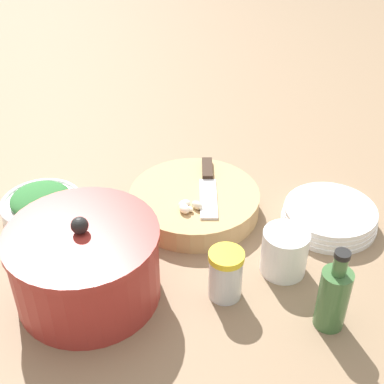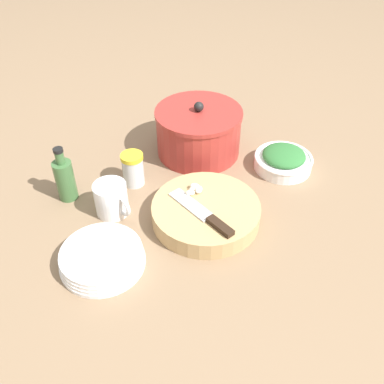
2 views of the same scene
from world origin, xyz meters
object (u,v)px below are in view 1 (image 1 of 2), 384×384
(spice_jar, at_px, (226,274))
(plate_stack, at_px, (329,216))
(garlic_cloves, at_px, (188,207))
(stock_pot, at_px, (86,264))
(coffee_mug, at_px, (284,251))
(cutting_board, at_px, (194,202))
(oil_bottle, at_px, (333,296))
(herb_bowl, at_px, (42,205))
(chef_knife, at_px, (208,184))

(spice_jar, xyz_separation_m, plate_stack, (-0.11, -0.27, -0.03))
(garlic_cloves, height_order, stock_pot, stock_pot)
(spice_jar, xyz_separation_m, coffee_mug, (-0.07, -0.10, -0.00))
(cutting_board, distance_m, oil_bottle, 0.37)
(herb_bowl, relative_size, spice_jar, 1.77)
(herb_bowl, xyz_separation_m, oil_bottle, (-0.60, 0.02, 0.03))
(chef_knife, bearing_deg, herb_bowl, 7.06)
(chef_knife, height_order, coffee_mug, coffee_mug)
(cutting_board, distance_m, coffee_mug, 0.23)
(cutting_board, relative_size, stock_pot, 1.06)
(cutting_board, xyz_separation_m, plate_stack, (-0.26, -0.08, -0.00))
(cutting_board, relative_size, coffee_mug, 2.48)
(garlic_cloves, relative_size, plate_stack, 0.27)
(stock_pot, bearing_deg, plate_stack, -131.12)
(garlic_cloves, distance_m, coffee_mug, 0.21)
(herb_bowl, xyz_separation_m, spice_jar, (-0.42, 0.04, 0.02))
(garlic_cloves, relative_size, oil_bottle, 0.33)
(coffee_mug, bearing_deg, spice_jar, 56.32)
(chef_knife, bearing_deg, spice_jar, 95.11)
(cutting_board, xyz_separation_m, garlic_cloves, (-0.01, 0.06, 0.03))
(garlic_cloves, height_order, coffee_mug, coffee_mug)
(herb_bowl, xyz_separation_m, coffee_mug, (-0.49, -0.06, 0.02))
(spice_jar, bearing_deg, coffee_mug, -123.68)
(spice_jar, xyz_separation_m, stock_pot, (0.21, 0.10, 0.02))
(herb_bowl, bearing_deg, cutting_board, -151.08)
(garlic_cloves, bearing_deg, oil_bottle, 159.55)
(garlic_cloves, relative_size, herb_bowl, 0.31)
(cutting_board, xyz_separation_m, oil_bottle, (-0.32, 0.17, 0.04))
(herb_bowl, relative_size, plate_stack, 0.87)
(cutting_board, xyz_separation_m, coffee_mug, (-0.22, 0.09, 0.02))
(cutting_board, xyz_separation_m, spice_jar, (-0.15, 0.19, 0.02))
(spice_jar, height_order, oil_bottle, oil_bottle)
(coffee_mug, relative_size, plate_stack, 0.56)
(garlic_cloves, bearing_deg, chef_knife, -90.23)
(cutting_board, xyz_separation_m, chef_knife, (-0.01, -0.04, 0.03))
(coffee_mug, bearing_deg, chef_knife, -30.58)
(oil_bottle, bearing_deg, coffee_mug, -39.68)
(garlic_cloves, bearing_deg, plate_stack, -151.09)
(plate_stack, relative_size, oil_bottle, 1.24)
(plate_stack, bearing_deg, chef_knife, 10.00)
(chef_knife, height_order, plate_stack, chef_knife)
(cutting_board, height_order, stock_pot, stock_pot)
(cutting_board, bearing_deg, chef_knife, -111.10)
(garlic_cloves, xyz_separation_m, coffee_mug, (-0.20, 0.03, -0.01))
(chef_knife, height_order, spice_jar, spice_jar)
(chef_knife, distance_m, spice_jar, 0.26)
(garlic_cloves, bearing_deg, cutting_board, -76.98)
(herb_bowl, relative_size, oil_bottle, 1.08)
(spice_jar, bearing_deg, plate_stack, -112.75)
(cutting_board, distance_m, stock_pot, 0.30)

